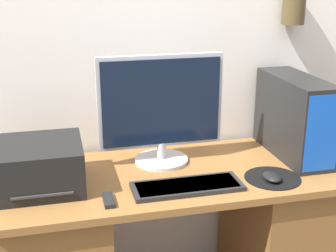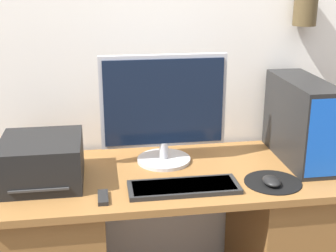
{
  "view_description": "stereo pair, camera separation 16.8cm",
  "coord_description": "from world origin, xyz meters",
  "px_view_note": "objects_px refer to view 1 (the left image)",
  "views": [
    {
      "loc": [
        -0.47,
        -1.44,
        1.53
      ],
      "look_at": [
        -0.04,
        0.31,
        0.92
      ],
      "focal_mm": 50.0,
      "sensor_mm": 36.0,
      "label": 1
    },
    {
      "loc": [
        -0.31,
        -1.47,
        1.53
      ],
      "look_at": [
        -0.04,
        0.31,
        0.92
      ],
      "focal_mm": 50.0,
      "sensor_mm": 36.0,
      "label": 2
    }
  ],
  "objects_px": {
    "keyboard": "(187,186)",
    "printer": "(42,166)",
    "monitor": "(161,108)",
    "computer_tower": "(294,117)",
    "remote_control": "(109,200)",
    "mouse": "(272,177)"
  },
  "relations": [
    {
      "from": "monitor",
      "to": "keyboard",
      "type": "height_order",
      "value": "monitor"
    },
    {
      "from": "monitor",
      "to": "remote_control",
      "type": "distance_m",
      "value": 0.49
    },
    {
      "from": "keyboard",
      "to": "remote_control",
      "type": "distance_m",
      "value": 0.31
    },
    {
      "from": "keyboard",
      "to": "mouse",
      "type": "height_order",
      "value": "mouse"
    },
    {
      "from": "remote_control",
      "to": "computer_tower",
      "type": "bearing_deg",
      "value": 16.68
    },
    {
      "from": "monitor",
      "to": "computer_tower",
      "type": "distance_m",
      "value": 0.61
    },
    {
      "from": "mouse",
      "to": "computer_tower",
      "type": "height_order",
      "value": "computer_tower"
    },
    {
      "from": "monitor",
      "to": "computer_tower",
      "type": "bearing_deg",
      "value": -6.14
    },
    {
      "from": "monitor",
      "to": "printer",
      "type": "xyz_separation_m",
      "value": [
        -0.51,
        -0.13,
        -0.16
      ]
    },
    {
      "from": "keyboard",
      "to": "printer",
      "type": "relative_size",
      "value": 1.3
    },
    {
      "from": "computer_tower",
      "to": "printer",
      "type": "relative_size",
      "value": 1.43
    },
    {
      "from": "keyboard",
      "to": "monitor",
      "type": "bearing_deg",
      "value": 96.9
    },
    {
      "from": "monitor",
      "to": "mouse",
      "type": "xyz_separation_m",
      "value": [
        0.39,
        -0.31,
        -0.23
      ]
    },
    {
      "from": "printer",
      "to": "remote_control",
      "type": "xyz_separation_m",
      "value": [
        0.23,
        -0.19,
        -0.08
      ]
    },
    {
      "from": "monitor",
      "to": "keyboard",
      "type": "bearing_deg",
      "value": -83.1
    },
    {
      "from": "mouse",
      "to": "computer_tower",
      "type": "distance_m",
      "value": 0.36
    },
    {
      "from": "remote_control",
      "to": "mouse",
      "type": "bearing_deg",
      "value": 1.76
    },
    {
      "from": "keyboard",
      "to": "computer_tower",
      "type": "distance_m",
      "value": 0.64
    },
    {
      "from": "computer_tower",
      "to": "printer",
      "type": "xyz_separation_m",
      "value": [
        -1.11,
        -0.07,
        -0.09
      ]
    },
    {
      "from": "computer_tower",
      "to": "printer",
      "type": "distance_m",
      "value": 1.12
    },
    {
      "from": "computer_tower",
      "to": "remote_control",
      "type": "bearing_deg",
      "value": -163.32
    },
    {
      "from": "keyboard",
      "to": "remote_control",
      "type": "xyz_separation_m",
      "value": [
        -0.31,
        -0.04,
        -0.0
      ]
    }
  ]
}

